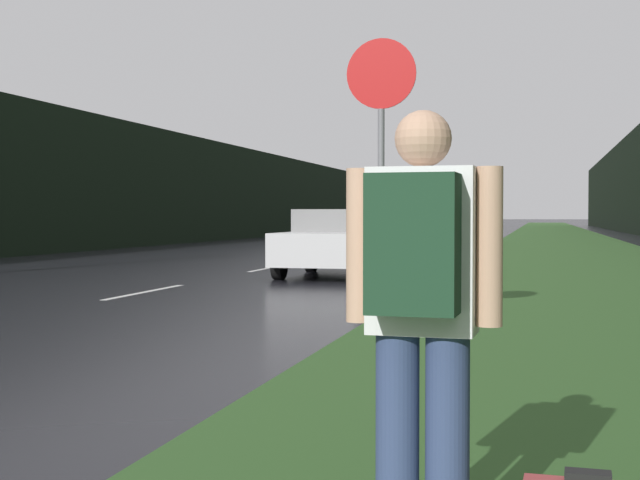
% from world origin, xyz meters
% --- Properties ---
extents(grass_verge, '(6.00, 240.00, 0.02)m').
position_xyz_m(grass_verge, '(7.43, 40.00, 0.01)').
color(grass_verge, '#2D5123').
rests_on(grass_verge, ground_plane).
extents(lane_stripe_c, '(0.12, 3.00, 0.01)m').
position_xyz_m(lane_stripe_c, '(0.00, 14.06, 0.00)').
color(lane_stripe_c, silver).
rests_on(lane_stripe_c, ground_plane).
extents(lane_stripe_d, '(0.12, 3.00, 0.01)m').
position_xyz_m(lane_stripe_d, '(0.00, 21.06, 0.00)').
color(lane_stripe_d, silver).
rests_on(lane_stripe_d, ground_plane).
extents(treeline_far_side, '(2.00, 140.00, 5.03)m').
position_xyz_m(treeline_far_side, '(-10.43, 50.00, 2.52)').
color(treeline_far_side, black).
rests_on(treeline_far_side, ground_plane).
extents(stop_sign, '(0.74, 0.07, 3.14)m').
position_xyz_m(stop_sign, '(4.82, 9.51, 1.96)').
color(stop_sign, slate).
rests_on(stop_sign, ground_plane).
extents(hitchhiker_with_backpack, '(0.58, 0.42, 1.68)m').
position_xyz_m(hitchhiker_with_backpack, '(6.02, 3.52, 0.97)').
color(hitchhiker_with_backpack, navy).
rests_on(hitchhiker_with_backpack, ground_plane).
extents(car_passing_near, '(1.89, 4.13, 1.42)m').
position_xyz_m(car_passing_near, '(2.21, 18.67, 0.72)').
color(car_passing_near, '#BCBCBC').
rests_on(car_passing_near, ground_plane).
extents(car_passing_far, '(2.00, 4.38, 1.37)m').
position_xyz_m(car_passing_far, '(2.21, 39.69, 0.71)').
color(car_passing_far, maroon).
rests_on(car_passing_far, ground_plane).
extents(car_oncoming, '(1.92, 4.02, 1.42)m').
position_xyz_m(car_oncoming, '(-2.21, 46.18, 0.72)').
color(car_oncoming, '#2D3856').
rests_on(car_oncoming, ground_plane).
extents(delivery_truck, '(2.47, 7.45, 3.34)m').
position_xyz_m(delivery_truck, '(-2.21, 76.31, 1.75)').
color(delivery_truck, black).
rests_on(delivery_truck, ground_plane).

